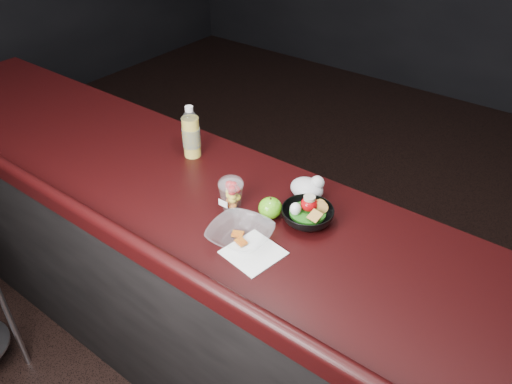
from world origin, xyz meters
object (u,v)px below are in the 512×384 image
takeout_bowl (240,235)px  fruit_cup (231,193)px  green_apple (270,208)px  snack_bowl (307,214)px  lemonade_bottle (191,135)px

takeout_bowl → fruit_cup: bearing=138.8°
green_apple → snack_bowl: snack_bowl is taller
snack_bowl → takeout_bowl: (-0.12, -0.21, -0.01)m
lemonade_bottle → green_apple: 0.51m
fruit_cup → snack_bowl: 0.27m
snack_bowl → takeout_bowl: snack_bowl is taller
lemonade_bottle → snack_bowl: lemonade_bottle is taller
green_apple → lemonade_bottle: bearing=164.2°
green_apple → takeout_bowl: size_ratio=0.37×
snack_bowl → green_apple: bearing=-155.5°
takeout_bowl → lemonade_bottle: bearing=148.7°
lemonade_bottle → takeout_bowl: bearing=-31.3°
green_apple → snack_bowl: size_ratio=0.40×
fruit_cup → green_apple: (0.14, 0.04, -0.03)m
lemonade_bottle → snack_bowl: bearing=-8.1°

